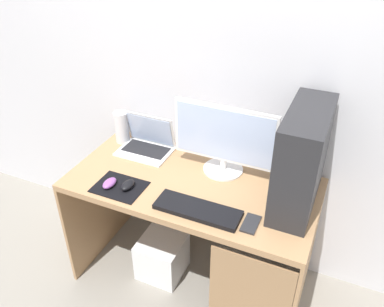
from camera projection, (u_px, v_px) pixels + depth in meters
ground_plane at (192, 275)px, 2.52m from camera, size 8.00×8.00×0.00m
wall_back at (221, 57)px, 2.09m from camera, size 4.00×0.05×2.60m
desk at (194, 207)px, 2.18m from camera, size 1.32×0.65×0.74m
pc_tower at (302, 159)px, 1.85m from camera, size 0.18×0.48×0.50m
monitor at (224, 140)px, 2.09m from camera, size 0.56×0.22×0.39m
laptop at (147, 144)px, 2.36m from camera, size 0.31×0.22×0.22m
speaker at (122, 127)px, 2.41m from camera, size 0.08×0.08×0.20m
keyboard at (198, 210)px, 1.91m from camera, size 0.42×0.14×0.02m
mousepad at (120, 187)px, 2.08m from camera, size 0.26×0.20×0.00m
mouse_left at (128, 185)px, 2.06m from camera, size 0.06×0.10×0.03m
mouse_right at (110, 183)px, 2.07m from camera, size 0.06×0.10×0.03m
cell_phone at (251, 224)px, 1.84m from camera, size 0.07×0.13×0.01m
subwoofer at (162, 256)px, 2.47m from camera, size 0.26×0.26×0.26m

